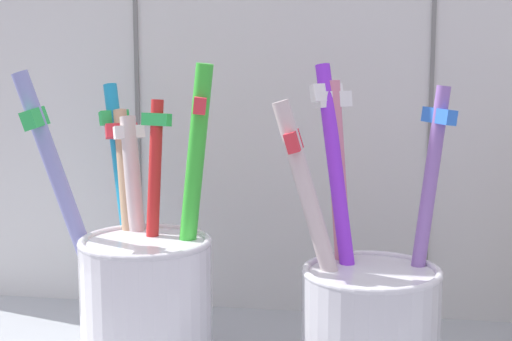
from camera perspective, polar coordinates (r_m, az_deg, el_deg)
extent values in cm
cube|color=silver|center=(62.27, 1.79, 9.11)|extent=(64.00, 2.00, 45.00)
cube|color=gray|center=(63.46, -8.06, 9.03)|extent=(0.30, 0.20, 45.00)
cube|color=gray|center=(60.72, 11.81, 8.89)|extent=(0.30, 0.20, 45.00)
cylinder|color=white|center=(54.66, -7.39, -8.76)|extent=(8.31, 8.31, 7.83)
torus|color=silver|center=(53.55, -7.48, -4.79)|extent=(8.39, 8.39, 0.50)
cylinder|color=green|center=(53.63, -4.41, -2.73)|extent=(3.22, 1.60, 18.57)
cube|color=#E5333F|center=(52.56, -3.75, 4.43)|extent=(1.20, 2.22, 1.09)
cylinder|color=red|center=(55.01, -6.94, -3.72)|extent=(1.36, 2.90, 16.20)
cube|color=green|center=(54.56, -6.68, 3.42)|extent=(1.94, 1.21, 0.89)
cylinder|color=#1E99CD|center=(58.16, -8.75, -2.70)|extent=(4.37, 5.42, 17.02)
cube|color=green|center=(58.87, -9.48, 3.52)|extent=(2.10, 1.87, 1.07)
cylinder|color=#898BD0|center=(55.43, -12.31, -2.83)|extent=(6.99, 1.43, 18.21)
cube|color=green|center=(55.09, -14.43, 3.45)|extent=(1.28, 2.52, 1.38)
cylinder|color=tan|center=(56.97, -8.53, -3.82)|extent=(3.62, 6.12, 15.39)
cube|color=#E5333F|center=(57.98, -9.00, 2.65)|extent=(2.32, 1.79, 1.11)
cylinder|color=beige|center=(56.70, -7.98, -4.02)|extent=(3.36, 4.56, 15.03)
cube|color=white|center=(57.00, -8.51, 2.56)|extent=(2.12, 1.72, 0.96)
cylinder|color=silver|center=(52.78, 7.69, -10.18)|extent=(8.40, 8.40, 6.55)
torus|color=silver|center=(51.76, 7.77, -6.77)|extent=(8.48, 8.48, 0.50)
cylinder|color=#8F65BA|center=(53.17, 11.18, -3.72)|extent=(3.10, 2.55, 17.28)
cube|color=blue|center=(52.57, 12.18, 3.59)|extent=(2.14, 2.51, 1.01)
cylinder|color=beige|center=(51.35, 4.29, -4.52)|extent=(5.96, 1.21, 16.63)
cube|color=#E5333F|center=(50.45, 2.52, 1.95)|extent=(1.07, 1.95, 1.35)
cylinder|color=#9030F0|center=(53.30, 5.72, -2.92)|extent=(4.17, 5.35, 18.55)
cube|color=white|center=(53.83, 4.76, 5.21)|extent=(2.21, 1.94, 1.23)
cylinder|color=pink|center=(54.18, 5.69, -3.25)|extent=(2.93, 3.81, 17.46)
cube|color=white|center=(54.04, 5.21, 4.76)|extent=(2.41, 2.00, 1.11)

